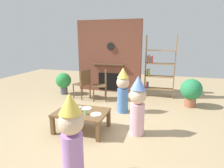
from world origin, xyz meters
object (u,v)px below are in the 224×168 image
birthday_cake_slice (70,104)px  potted_plant_short (64,81)px  dining_chair_left (84,82)px  bookshelf (158,68)px  paper_cup_far_left (80,109)px  paper_cup_near_left (72,113)px  paper_cup_center (86,112)px  child_with_cone_hat (72,135)px  dining_chair_middle (103,83)px  paper_cup_near_right (70,107)px  child_in_pink (138,104)px  paper_plate_rear (96,114)px  paper_plate_front (86,108)px  child_by_the_chairs (123,89)px  potted_plant_tall (191,91)px  coffee_table (81,114)px

birthday_cake_slice → potted_plant_short: potted_plant_short is taller
birthday_cake_slice → dining_chair_left: (-0.46, 1.68, 0.07)m
bookshelf → paper_cup_far_left: (-1.31, -2.76, -0.46)m
paper_cup_near_left → paper_cup_far_left: 0.25m
paper_cup_center → paper_cup_far_left: bearing=144.5°
child_with_cone_hat → dining_chair_middle: 3.24m
paper_cup_near_right → potted_plant_short: (-1.41, 2.12, -0.03)m
paper_cup_near_left → paper_cup_far_left: size_ratio=0.98×
child_with_cone_hat → child_in_pink: (0.62, 1.39, -0.01)m
bookshelf → child_with_cone_hat: (-0.83, -3.99, -0.29)m
paper_plate_rear → child_with_cone_hat: size_ratio=0.18×
child_in_pink → potted_plant_short: (-2.76, 1.99, -0.18)m
paper_cup_near_left → paper_cup_near_right: size_ratio=0.82×
bookshelf → paper_plate_front: bearing=-115.8°
paper_cup_far_left → dining_chair_middle: size_ratio=0.10×
child_by_the_chairs → dining_chair_left: bearing=-92.4°
paper_cup_near_left → potted_plant_tall: bearing=44.8°
paper_plate_rear → child_in_pink: child_in_pink is taller
paper_cup_center → child_by_the_chairs: size_ratio=0.09×
child_with_cone_hat → birthday_cake_slice: bearing=9.3°
paper_cup_near_right → dining_chair_middle: size_ratio=0.12×
coffee_table → potted_plant_tall: 3.04m
bookshelf → paper_cup_near_left: 3.33m
child_in_pink → potted_plant_tall: 2.23m
child_by_the_chairs → potted_plant_short: (-2.24, 0.99, -0.17)m
paper_cup_near_right → potted_plant_short: 2.55m
paper_plate_rear → dining_chair_left: size_ratio=0.24×
paper_cup_center → child_by_the_chairs: bearing=72.1°
paper_cup_near_right → child_by_the_chairs: (0.83, 1.14, 0.14)m
paper_cup_center → potted_plant_short: size_ratio=0.14×
paper_cup_far_left → dining_chair_middle: bearing=96.2°
child_in_pink → coffee_table: bearing=0.0°
coffee_table → child_in_pink: bearing=8.8°
bookshelf → dining_chair_left: size_ratio=2.11×
paper_cup_near_right → potted_plant_tall: (2.50, 2.03, -0.01)m
child_with_cone_hat → paper_cup_far_left: bearing=0.8°
child_with_cone_hat → potted_plant_tall: child_with_cone_hat is taller
bookshelf → child_with_cone_hat: bearing=-101.8°
child_in_pink → paper_cup_near_right: bearing=-3.3°
potted_plant_short → paper_cup_center: bearing=-51.3°
potted_plant_tall → potted_plant_short: size_ratio=1.08×
paper_cup_center → paper_plate_rear: (0.19, 0.05, -0.04)m
potted_plant_tall → dining_chair_middle: bearing=-177.1°
paper_cup_far_left → potted_plant_tall: potted_plant_tall is taller
paper_cup_far_left → birthday_cake_slice: 0.43m
paper_cup_far_left → child_with_cone_hat: child_with_cone_hat is taller
bookshelf → paper_plate_front: (-1.26, -2.60, -0.50)m
paper_plate_rear → child_in_pink: bearing=17.3°
paper_cup_center → child_by_the_chairs: child_by_the_chairs is taller
paper_plate_rear → dining_chair_middle: bearing=105.7°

